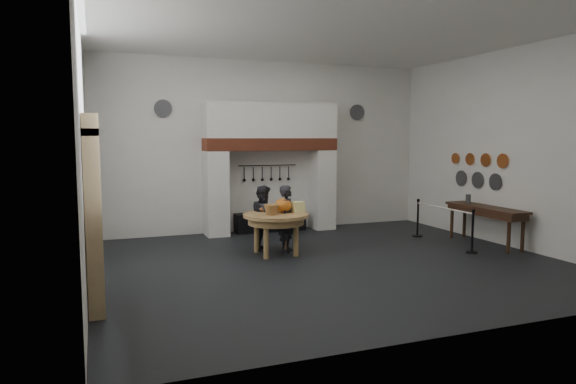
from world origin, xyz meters
name	(u,v)px	position (x,y,z in m)	size (l,w,h in m)	color
floor	(330,262)	(0.00, 0.00, 0.00)	(9.00, 8.00, 0.02)	black
ceiling	(332,31)	(0.00, 0.00, 4.50)	(9.00, 8.00, 0.02)	silver
wall_back	(267,146)	(0.00, 4.00, 2.25)	(9.00, 0.02, 4.50)	silver
wall_front	(472,156)	(0.00, -4.00, 2.25)	(9.00, 0.02, 4.50)	silver
wall_left	(83,152)	(-4.50, 0.00, 2.25)	(0.02, 8.00, 4.50)	silver
wall_right	(511,148)	(4.50, 0.00, 2.25)	(0.02, 8.00, 4.50)	silver
chimney_pier_left	(216,193)	(-1.48, 3.65, 1.07)	(0.55, 0.70, 2.15)	silver
chimney_pier_right	(322,189)	(1.48, 3.65, 1.07)	(0.55, 0.70, 2.15)	silver
hearth_brick_band	(271,144)	(0.00, 3.65, 2.31)	(3.50, 0.72, 0.32)	#9E442B
chimney_hood	(271,121)	(0.00, 3.65, 2.92)	(3.50, 0.70, 0.90)	silver
iron_range	(270,222)	(0.00, 3.72, 0.25)	(1.90, 0.45, 0.50)	black
utensil_rail	(268,165)	(0.00, 3.92, 1.75)	(0.02, 0.02, 1.60)	black
door_recess	(87,221)	(-4.47, -1.00, 1.25)	(0.04, 1.10, 2.50)	black
door_jamb_near	(94,225)	(-4.38, -1.70, 1.30)	(0.22, 0.30, 2.60)	tan
door_jamb_far	(94,211)	(-4.38, -0.30, 1.30)	(0.22, 0.30, 2.60)	tan
door_lintel	(90,126)	(-4.38, -1.00, 2.65)	(0.22, 1.70, 0.30)	tan
wall_plaque	(89,187)	(-4.45, 0.80, 1.60)	(0.05, 0.34, 0.44)	gold
work_table	(276,215)	(-0.76, 1.09, 0.84)	(1.40, 1.40, 0.07)	#A6834E
pumpkin	(283,205)	(-0.56, 1.19, 1.03)	(0.36, 0.36, 0.31)	orange
cheese_block_big	(299,207)	(-0.26, 1.04, 0.99)	(0.22, 0.22, 0.24)	#ECE68D
cheese_block_small	(293,206)	(-0.28, 1.34, 0.97)	(0.18, 0.18, 0.20)	#D4CD7F
wicker_basket	(271,210)	(-0.91, 0.94, 0.98)	(0.32, 0.32, 0.22)	#A4653C
bread_loaf	(266,209)	(-0.86, 1.44, 0.94)	(0.31, 0.18, 0.13)	#AD633D
visitor_near	(287,219)	(-0.46, 1.20, 0.73)	(0.53, 0.35, 1.46)	black
visitor_far	(264,218)	(-0.86, 1.60, 0.72)	(0.70, 0.54, 1.44)	black
side_table	(486,208)	(4.10, 0.28, 0.87)	(0.55, 2.20, 0.06)	#371F14
pewter_jug	(468,199)	(4.10, 0.88, 1.01)	(0.12, 0.12, 0.22)	#45464A
copper_pan_a	(503,161)	(4.46, 0.20, 1.95)	(0.34, 0.34, 0.03)	#C6662D
copper_pan_b	(486,160)	(4.46, 0.75, 1.95)	(0.32, 0.32, 0.03)	#C6662D
copper_pan_c	(470,159)	(4.46, 1.30, 1.95)	(0.30, 0.30, 0.03)	#C6662D
copper_pan_d	(455,158)	(4.46, 1.85, 1.95)	(0.28, 0.28, 0.03)	#C6662D
pewter_plate_left	(495,182)	(4.46, 0.40, 1.45)	(0.40, 0.40, 0.03)	#4C4C51
pewter_plate_mid	(477,180)	(4.46, 1.00, 1.45)	(0.40, 0.40, 0.03)	#4C4C51
pewter_plate_right	(461,178)	(4.46, 1.60, 1.45)	(0.40, 0.40, 0.03)	#4C4C51
pewter_plate_back_left	(163,108)	(-2.70, 3.96, 3.20)	(0.44, 0.44, 0.03)	#4C4C51
pewter_plate_back_right	(357,112)	(2.70, 3.96, 3.20)	(0.44, 0.44, 0.03)	#4C4C51
barrier_post_near	(473,232)	(3.24, -0.30, 0.45)	(0.05, 0.05, 0.90)	black
barrier_post_far	(418,219)	(3.24, 1.70, 0.45)	(0.05, 0.05, 0.90)	black
barrier_rope	(444,208)	(3.24, 0.70, 0.85)	(0.04, 0.04, 2.00)	silver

